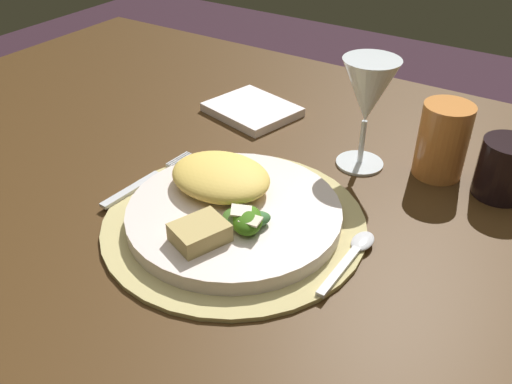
{
  "coord_description": "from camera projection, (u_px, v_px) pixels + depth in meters",
  "views": [
    {
      "loc": [
        0.35,
        -0.47,
        1.16
      ],
      "look_at": [
        0.03,
        0.02,
        0.76
      ],
      "focal_mm": 38.05,
      "sensor_mm": 36.0,
      "label": 1
    }
  ],
  "objects": [
    {
      "name": "placemat",
      "position": [
        234.0,
        222.0,
        0.68
      ],
      "size": [
        0.33,
        0.33,
        0.01
      ],
      "primitive_type": "cylinder",
      "color": "tan",
      "rests_on": "dining_table"
    },
    {
      "name": "dining_table",
      "position": [
        228.0,
        261.0,
        0.78
      ],
      "size": [
        1.46,
        1.07,
        0.74
      ],
      "color": "#422912",
      "rests_on": "ground"
    },
    {
      "name": "spoon",
      "position": [
        354.0,
        251.0,
        0.63
      ],
      "size": [
        0.02,
        0.13,
        0.01
      ],
      "color": "silver",
      "rests_on": "placemat"
    },
    {
      "name": "fork",
      "position": [
        145.0,
        181.0,
        0.75
      ],
      "size": [
        0.02,
        0.17,
        0.0
      ],
      "color": "silver",
      "rests_on": "placemat"
    },
    {
      "name": "amber_tumbler",
      "position": [
        443.0,
        141.0,
        0.75
      ],
      "size": [
        0.07,
        0.07,
        0.11
      ],
      "primitive_type": "cylinder",
      "color": "#D9833E",
      "rests_on": "dining_table"
    },
    {
      "name": "napkin",
      "position": [
        252.0,
        110.0,
        0.94
      ],
      "size": [
        0.17,
        0.15,
        0.01
      ],
      "primitive_type": "cube",
      "rotation": [
        0.0,
        0.0,
        -0.24
      ],
      "color": "white",
      "rests_on": "dining_table"
    },
    {
      "name": "wine_glass",
      "position": [
        368.0,
        94.0,
        0.74
      ],
      "size": [
        0.08,
        0.08,
        0.16
      ],
      "color": "silver",
      "rests_on": "dining_table"
    },
    {
      "name": "dark_tumbler",
      "position": [
        504.0,
        169.0,
        0.72
      ],
      "size": [
        0.07,
        0.07,
        0.08
      ],
      "primitive_type": "cylinder",
      "color": "black",
      "rests_on": "dining_table"
    },
    {
      "name": "salad_greens",
      "position": [
        245.0,
        220.0,
        0.63
      ],
      "size": [
        0.07,
        0.06,
        0.03
      ],
      "color": "#3C6422",
      "rests_on": "dinner_plate"
    },
    {
      "name": "dinner_plate",
      "position": [
        234.0,
        214.0,
        0.68
      ],
      "size": [
        0.27,
        0.27,
        0.02
      ],
      "primitive_type": "cylinder",
      "color": "silver",
      "rests_on": "placemat"
    },
    {
      "name": "bread_piece",
      "position": [
        200.0,
        233.0,
        0.61
      ],
      "size": [
        0.07,
        0.07,
        0.02
      ],
      "primitive_type": "cube",
      "rotation": [
        0.0,
        0.0,
        1.21
      ],
      "color": "tan",
      "rests_on": "dinner_plate"
    },
    {
      "name": "pasta_serving",
      "position": [
        219.0,
        177.0,
        0.7
      ],
      "size": [
        0.14,
        0.11,
        0.03
      ],
      "primitive_type": "ellipsoid",
      "rotation": [
        0.0,
        0.0,
        3.1
      ],
      "color": "#E9C155",
      "rests_on": "dinner_plate"
    }
  ]
}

